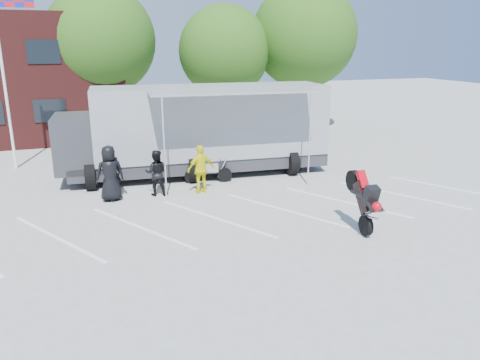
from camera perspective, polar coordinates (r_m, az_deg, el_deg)
ground at (r=14.23m, az=-2.69°, el=-6.11°), size 100.00×100.00×0.00m
parking_bay_lines at (r=15.12m, az=-3.79°, el=-4.71°), size 18.09×13.33×0.01m
flagpole at (r=22.75m, az=-26.55°, el=13.76°), size 1.61×0.12×8.00m
tree_left at (r=28.66m, az=-16.59°, el=15.99°), size 6.12×6.12×8.64m
tree_mid at (r=28.96m, az=-1.91°, el=15.40°), size 5.44×5.44×7.68m
tree_right at (r=30.39m, az=7.82°, el=17.07°), size 6.46×6.46×9.12m
transporter_truck at (r=20.26m, az=-4.80°, el=0.75°), size 12.11×6.48×3.73m
parked_motorcycle at (r=19.00m, az=-3.87°, el=-0.28°), size 2.04×1.01×1.02m
stunt_bike_rider at (r=14.78m, az=13.64°, el=-5.70°), size 0.90×1.75×2.01m
spectator_leather_a at (r=17.16m, az=-15.57°, el=0.79°), size 1.03×0.72×2.01m
spectator_leather_b at (r=17.39m, az=-15.44°, el=0.86°), size 0.71×0.48×1.92m
spectator_leather_c at (r=17.43m, az=-10.17°, el=0.87°), size 0.98×0.85×1.70m
spectator_hivis at (r=17.45m, az=-4.78°, el=1.30°), size 1.14×0.64×1.83m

